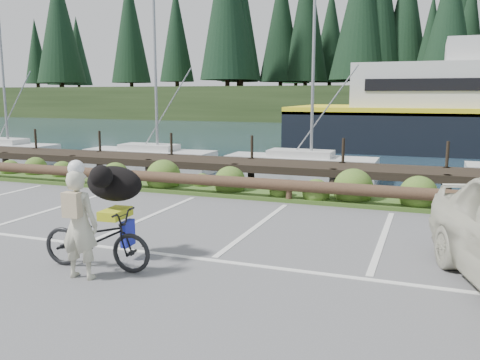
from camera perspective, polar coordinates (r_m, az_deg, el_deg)
name	(u,v)px	position (r m, az deg, el deg)	size (l,w,h in m)	color
ground	(220,254)	(9.06, -2.22, -8.25)	(72.00, 72.00, 0.00)	#545557
harbor_backdrop	(413,112)	(86.51, 18.82, 7.24)	(170.00, 160.00, 30.00)	#1A2F40
vegetation_strip	(296,196)	(13.93, 6.27, -1.75)	(34.00, 1.60, 0.10)	#3D5B21
log_rail	(289,202)	(13.28, 5.51, -2.52)	(32.00, 0.30, 0.60)	#443021
bicycle	(96,239)	(8.48, -15.82, -6.37)	(0.66, 1.89, 0.99)	black
cyclist	(79,225)	(8.04, -17.62, -4.79)	(0.61, 0.40, 1.68)	beige
dog	(114,184)	(8.81, -13.95, -0.39)	(1.04, 0.51, 0.60)	black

